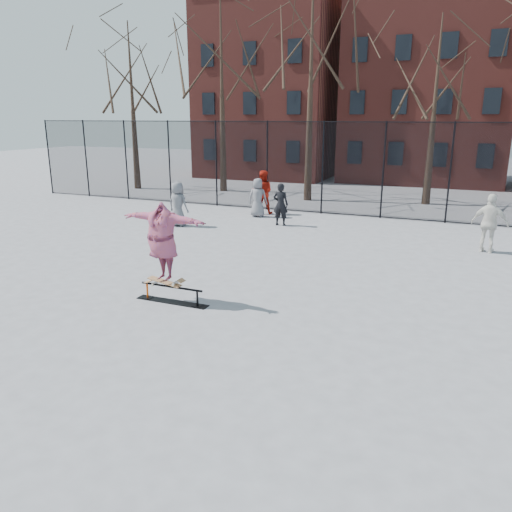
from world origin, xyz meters
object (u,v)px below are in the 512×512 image
at_px(bystander_black, 281,204).
at_px(bystander_red, 263,192).
at_px(bystander_white, 490,223).
at_px(skater, 163,243).
at_px(skate_rail, 172,296).
at_px(bystander_grey, 178,204).
at_px(bystander_extra, 258,198).
at_px(skateboard, 165,283).

height_order(bystander_black, bystander_red, bystander_red).
bearing_deg(bystander_red, bystander_white, 142.54).
bearing_deg(skater, bystander_black, 95.57).
xyz_separation_m(skater, bystander_black, (-0.47, 9.01, -0.57)).
bearing_deg(skate_rail, bystander_grey, 120.45).
height_order(bystander_grey, bystander_red, bystander_red).
height_order(bystander_grey, bystander_white, bystander_white).
distance_m(bystander_grey, bystander_extra, 3.65).
distance_m(skate_rail, skateboard, 0.35).
bearing_deg(bystander_red, skate_rail, 84.11).
xyz_separation_m(bystander_grey, bystander_red, (2.06, 3.71, 0.08)).
bearing_deg(skater, bystander_red, 103.19).
bearing_deg(bystander_grey, skater, 124.74).
height_order(skateboard, bystander_white, bystander_white).
bearing_deg(bystander_white, skate_rail, 58.48).
xyz_separation_m(skate_rail, bystander_black, (-0.65, 9.01, 0.68)).
distance_m(bystander_grey, bystander_red, 4.25).
height_order(skate_rail, bystander_grey, bystander_grey).
height_order(skate_rail, bystander_white, bystander_white).
bearing_deg(bystander_red, bystander_extra, 79.36).
bearing_deg(skater, bystander_grey, 121.99).
bearing_deg(bystander_white, bystander_extra, -5.97).
bearing_deg(bystander_black, bystander_white, 166.51).
xyz_separation_m(bystander_black, bystander_white, (7.47, -1.28, 0.10)).
distance_m(skate_rail, skater, 1.26).
height_order(bystander_black, bystander_extra, bystander_black).
bearing_deg(bystander_extra, skate_rail, 94.43).
bearing_deg(bystander_white, skater, 57.74).
relative_size(skate_rail, skater, 0.83).
distance_m(skate_rail, bystander_black, 9.06).
bearing_deg(bystander_red, bystander_grey, 43.54).
height_order(skate_rail, skater, skater).
distance_m(skateboard, skater, 0.95).
xyz_separation_m(skateboard, skater, (0.00, 0.00, 0.95)).
height_order(skater, bystander_grey, skater).
bearing_deg(bystander_grey, bystander_black, -149.97).
relative_size(skateboard, bystander_white, 0.48).
bearing_deg(bystander_grey, bystander_extra, -120.76).
distance_m(bystander_grey, bystander_black, 4.03).
bearing_deg(skate_rail, bystander_red, 101.50).
height_order(bystander_white, bystander_extra, bystander_white).
distance_m(bystander_black, bystander_white, 7.58).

